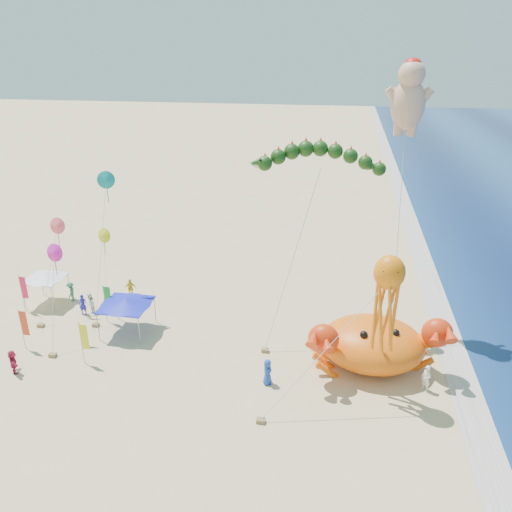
{
  "coord_description": "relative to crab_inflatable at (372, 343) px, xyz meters",
  "views": [
    {
      "loc": [
        3.55,
        -29.23,
        19.89
      ],
      "look_at": [
        -2.0,
        2.0,
        6.5
      ],
      "focal_mm": 35.0,
      "sensor_mm": 36.0,
      "label": 1
    }
  ],
  "objects": [
    {
      "name": "beachgoers",
      "position": [
        -18.06,
        0.86,
        -0.94
      ],
      "size": [
        28.6,
        12.52,
        1.78
      ],
      "color": "#A91B3D",
      "rests_on": "ground"
    },
    {
      "name": "octopus_kite",
      "position": [
        0.25,
        -2.74,
        4.89
      ],
      "size": [
        7.75,
        4.98,
        9.19
      ],
      "color": "orange",
      "rests_on": "ground"
    },
    {
      "name": "canopy_blue",
      "position": [
        -17.83,
        1.33,
        0.65
      ],
      "size": [
        3.74,
        3.74,
        2.71
      ],
      "color": "gray",
      "rests_on": "ground"
    },
    {
      "name": "feather_flags",
      "position": [
        -22.43,
        -0.04,
        0.22
      ],
      "size": [
        8.89,
        5.99,
        3.2
      ],
      "color": "gray",
      "rests_on": "ground"
    },
    {
      "name": "dragon_kite",
      "position": [
        -4.33,
        4.94,
        10.78
      ],
      "size": [
        9.48,
        6.82,
        13.63
      ],
      "color": "#14350E",
      "rests_on": "ground"
    },
    {
      "name": "cherub_kite",
      "position": [
        1.33,
        7.13,
        15.01
      ],
      "size": [
        2.29,
        6.04,
        19.2
      ],
      "color": "#DBA486",
      "rests_on": "ground"
    },
    {
      "name": "crab_inflatable",
      "position": [
        0.0,
        0.0,
        0.0
      ],
      "size": [
        9.3,
        7.31,
        4.07
      ],
      "color": "#F8620D",
      "rests_on": "ground"
    },
    {
      "name": "foam_strip",
      "position": [
        5.79,
        0.21,
        -1.79
      ],
      "size": [
        320.0,
        320.0,
        0.0
      ],
      "primitive_type": "plane",
      "color": "silver",
      "rests_on": "ground"
    },
    {
      "name": "small_kites",
      "position": [
        -22.11,
        3.82,
        4.8
      ],
      "size": [
        5.79,
        11.13,
        11.47
      ],
      "color": "#EA1AB8",
      "rests_on": "ground"
    },
    {
      "name": "ground",
      "position": [
        -6.21,
        0.21,
        -1.8
      ],
      "size": [
        320.0,
        320.0,
        0.0
      ],
      "primitive_type": "plane",
      "color": "#D1B784",
      "rests_on": "ground"
    },
    {
      "name": "canopy_white",
      "position": [
        -26.26,
        4.42,
        0.65
      ],
      "size": [
        3.11,
        3.11,
        2.71
      ],
      "color": "gray",
      "rests_on": "ground"
    }
  ]
}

